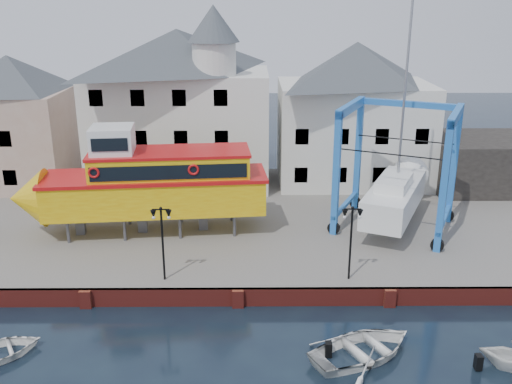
{
  "coord_description": "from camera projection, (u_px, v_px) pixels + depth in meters",
  "views": [
    {
      "loc": [
        0.75,
        -26.53,
        15.56
      ],
      "look_at": [
        1.0,
        7.0,
        4.0
      ],
      "focal_mm": 40.0,
      "sensor_mm": 36.0,
      "label": 1
    }
  ],
  "objects": [
    {
      "name": "tour_boat",
      "position": [
        140.0,
        183.0,
        36.15
      ],
      "size": [
        16.37,
        5.33,
        7.0
      ],
      "rotation": [
        0.0,
        0.0,
        0.1
      ],
      "color": "#59595E",
      "rests_on": "hardstanding"
    },
    {
      "name": "building_pink",
      "position": [
        15.0,
        122.0,
        45.04
      ],
      "size": [
        8.0,
        7.0,
        10.3
      ],
      "color": "tan",
      "rests_on": "hardstanding"
    },
    {
      "name": "quay_wall",
      "position": [
        238.0,
        297.0,
        30.09
      ],
      "size": [
        44.0,
        0.47,
        1.0
      ],
      "color": "maroon",
      "rests_on": "ground"
    },
    {
      "name": "building_white_right",
      "position": [
        354.0,
        113.0,
        46.02
      ],
      "size": [
        12.0,
        8.0,
        11.2
      ],
      "color": "silver",
      "rests_on": "hardstanding"
    },
    {
      "name": "ground",
      "position": [
        238.0,
        306.0,
        30.15
      ],
      "size": [
        140.0,
        140.0,
        0.0
      ],
      "primitive_type": "plane",
      "color": "black",
      "rests_on": "ground"
    },
    {
      "name": "motorboat_b",
      "position": [
        363.0,
        356.0,
        25.97
      ],
      "size": [
        6.32,
        5.7,
        1.08
      ],
      "primitive_type": "imported",
      "rotation": [
        0.0,
        0.0,
        2.06
      ],
      "color": "white",
      "rests_on": "ground"
    },
    {
      "name": "hardstanding",
      "position": [
        242.0,
        220.0,
        40.39
      ],
      "size": [
        44.0,
        22.0,
        1.0
      ],
      "primitive_type": "cube",
      "color": "#615F5B",
      "rests_on": "ground"
    },
    {
      "name": "lamp_post_left",
      "position": [
        162.0,
        225.0,
        29.9
      ],
      "size": [
        1.12,
        0.32,
        4.2
      ],
      "color": "black",
      "rests_on": "hardstanding"
    },
    {
      "name": "lamp_post_right",
      "position": [
        352.0,
        225.0,
        29.97
      ],
      "size": [
        1.12,
        0.32,
        4.2
      ],
      "color": "black",
      "rests_on": "hardstanding"
    },
    {
      "name": "travel_lift",
      "position": [
        398.0,
        186.0,
        37.84
      ],
      "size": [
        8.93,
        10.44,
        15.53
      ],
      "rotation": [
        0.0,
        0.0,
        -0.43
      ],
      "color": "blue",
      "rests_on": "hardstanding"
    },
    {
      "name": "shed_dark",
      "position": [
        481.0,
        162.0,
        45.37
      ],
      "size": [
        8.0,
        7.0,
        4.0
      ],
      "primitive_type": "cube",
      "color": "black",
      "rests_on": "hardstanding"
    },
    {
      "name": "building_white_main",
      "position": [
        181.0,
        105.0,
        45.11
      ],
      "size": [
        14.0,
        8.3,
        14.0
      ],
      "color": "silver",
      "rests_on": "hardstanding"
    }
  ]
}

